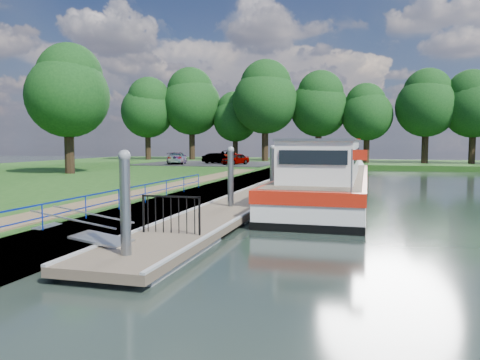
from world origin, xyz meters
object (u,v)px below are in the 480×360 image
(barge, at_px, (329,179))
(car_a, at_px, (235,159))
(pontoon, at_px, (255,199))
(car_d, at_px, (228,156))
(car_b, at_px, (217,158))
(car_c, at_px, (177,158))

(barge, bearing_deg, car_a, 119.04)
(pontoon, xyz_separation_m, car_d, (-9.81, 27.62, 1.32))
(barge, xyz_separation_m, car_b, (-13.60, 21.70, 0.30))
(car_b, bearing_deg, car_c, 135.30)
(car_b, height_order, car_d, car_d)
(pontoon, relative_size, car_b, 8.90)
(car_c, bearing_deg, car_b, -165.37)
(car_a, bearing_deg, pontoon, -48.85)
(car_c, bearing_deg, pontoon, 106.46)
(pontoon, distance_m, car_a, 24.02)
(car_b, xyz_separation_m, car_c, (-3.77, -2.16, 0.07))
(pontoon, distance_m, car_b, 26.49)
(car_c, relative_size, car_d, 0.89)
(barge, distance_m, car_a, 22.86)
(car_a, distance_m, car_b, 3.03)
(pontoon, height_order, barge, barge)
(barge, bearing_deg, car_d, 118.37)
(pontoon, xyz_separation_m, barge, (3.60, 2.80, 0.90))
(car_a, bearing_deg, barge, -38.03)
(car_a, bearing_deg, car_d, 138.45)
(barge, distance_m, car_d, 28.21)
(pontoon, xyz_separation_m, car_b, (-10.01, 24.50, 1.21))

